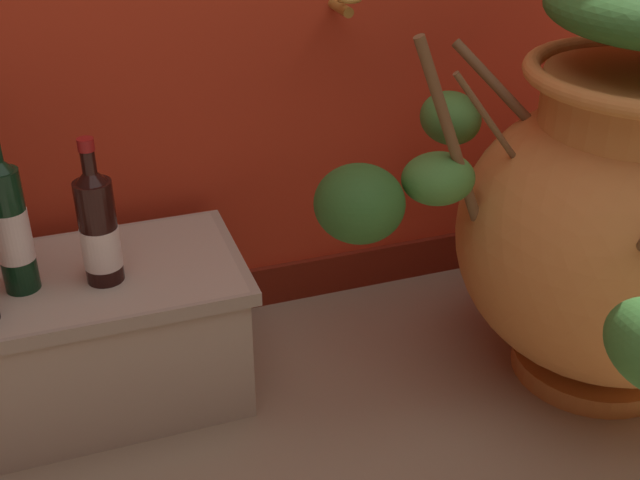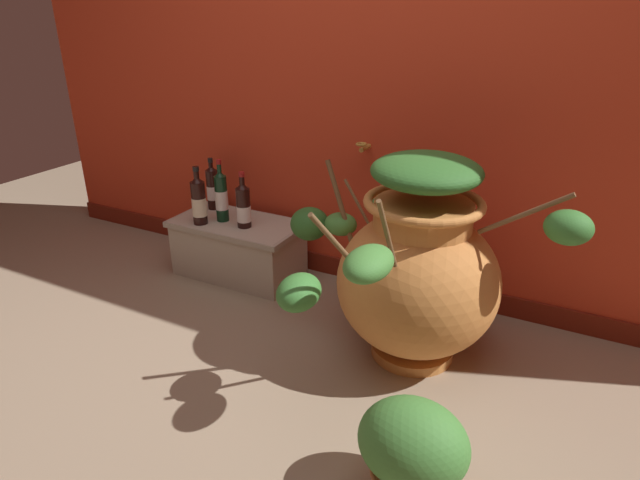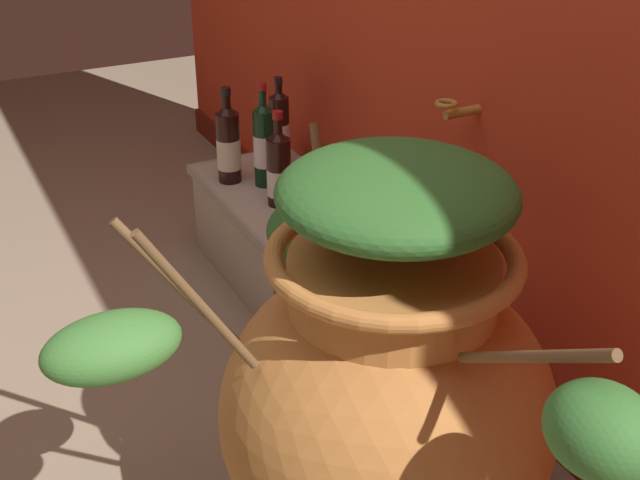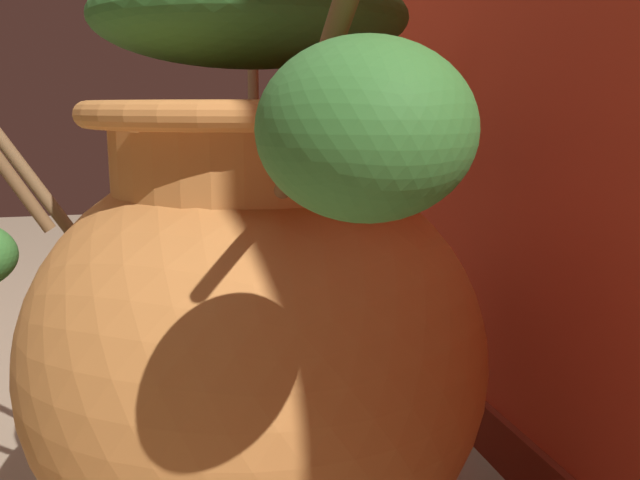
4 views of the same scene
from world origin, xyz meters
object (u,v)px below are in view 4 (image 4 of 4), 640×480
(wine_bottle_middle, at_px, (249,189))
(wine_bottle_right, at_px, (284,201))
(terracotta_urn, at_px, (250,312))
(wine_bottle_left, at_px, (309,185))
(wine_bottle_back, at_px, (281,188))

(wine_bottle_middle, height_order, wine_bottle_right, wine_bottle_middle)
(terracotta_urn, distance_m, wine_bottle_left, 1.42)
(terracotta_urn, distance_m, wine_bottle_back, 1.24)
(terracotta_urn, height_order, wine_bottle_middle, terracotta_urn)
(wine_bottle_right, distance_m, wine_bottle_back, 0.16)
(wine_bottle_left, distance_m, wine_bottle_right, 0.36)
(terracotta_urn, relative_size, wine_bottle_middle, 3.93)
(wine_bottle_left, xyz_separation_m, wine_bottle_back, (0.16, -0.13, 0.01))
(terracotta_urn, relative_size, wine_bottle_right, 4.13)
(wine_bottle_left, xyz_separation_m, wine_bottle_right, (0.32, -0.15, -0.01))
(terracotta_urn, distance_m, wine_bottle_middle, 1.30)
(terracotta_urn, xyz_separation_m, wine_bottle_left, (-1.37, 0.40, 0.03))
(wine_bottle_middle, relative_size, wine_bottle_back, 0.93)
(wine_bottle_middle, distance_m, wine_bottle_back, 0.12)
(terracotta_urn, height_order, wine_bottle_left, terracotta_urn)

